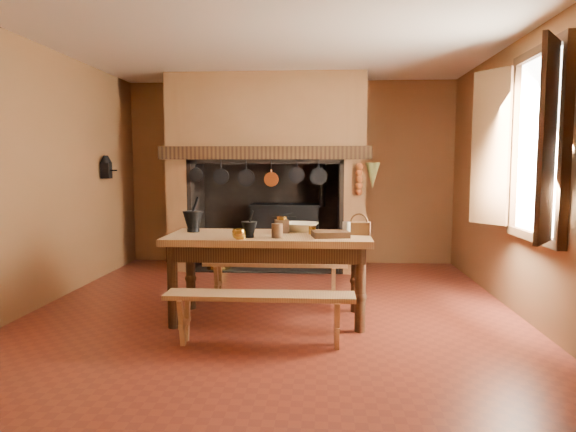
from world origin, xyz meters
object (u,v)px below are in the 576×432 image
object	(u,v)px
work_table	(269,248)
mixing_bowl	(300,227)
iron_range	(286,234)
bench_front	(260,306)
wicker_basket	(359,227)
coffee_grinder	(282,225)

from	to	relation	value
work_table	mixing_bowl	world-z (taller)	mixing_bowl
iron_range	mixing_bowl	xyz separation A→B (m)	(0.33, -2.49, 0.41)
bench_front	mixing_bowl	size ratio (longest dim) A/B	4.44
work_table	bench_front	xyz separation A→B (m)	(0.00, -0.74, -0.38)
iron_range	wicker_basket	xyz separation A→B (m)	(0.90, -2.69, 0.43)
mixing_bowl	wicker_basket	size ratio (longest dim) A/B	1.49
iron_range	mixing_bowl	size ratio (longest dim) A/B	4.46
wicker_basket	work_table	bearing A→B (deg)	-166.79
coffee_grinder	iron_range	bearing A→B (deg)	80.45
work_table	bench_front	bearing A→B (deg)	-90.00
iron_range	bench_front	distance (m)	3.50
iron_range	work_table	xyz separation A→B (m)	(0.03, -2.76, 0.23)
bench_front	mixing_bowl	bearing A→B (deg)	73.63
bench_front	wicker_basket	size ratio (longest dim) A/B	6.62
bench_front	work_table	bearing A→B (deg)	90.00
iron_range	coffee_grinder	bearing A→B (deg)	-86.85
coffee_grinder	wicker_basket	world-z (taller)	wicker_basket
iron_range	mixing_bowl	bearing A→B (deg)	-82.56
bench_front	coffee_grinder	world-z (taller)	coffee_grinder
iron_range	coffee_grinder	xyz separation A→B (m)	(0.14, -2.62, 0.44)
iron_range	coffee_grinder	world-z (taller)	iron_range
bench_front	coffee_grinder	bearing A→B (deg)	82.50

